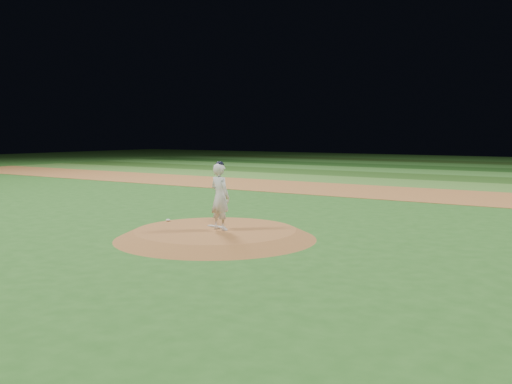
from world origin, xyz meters
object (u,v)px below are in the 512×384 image
Objects in this scene: pitchers_mound at (216,234)px; pitcher_on_mound at (220,196)px; pitching_rubber at (217,226)px; rosin_bag at (168,220)px.

pitcher_on_mound is at bearing 1.04° from pitchers_mound.
pitcher_on_mound reaches higher than pitching_rubber.
pitchers_mound is at bearing -9.32° from rosin_bag.
rosin_bag is (-2.04, 0.33, 0.16)m from pitchers_mound.
pitcher_on_mound is at bearing -33.80° from pitching_rubber.
pitcher_on_mound reaches higher than pitchers_mound.
pitchers_mound is 2.95× the size of pitcher_on_mound.
rosin_bag is (-1.83, 0.02, 0.02)m from pitching_rubber.
pitching_rubber is at bearing 139.34° from pitcher_on_mound.
rosin_bag is 0.07× the size of pitcher_on_mound.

